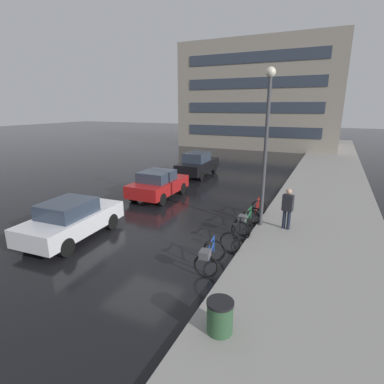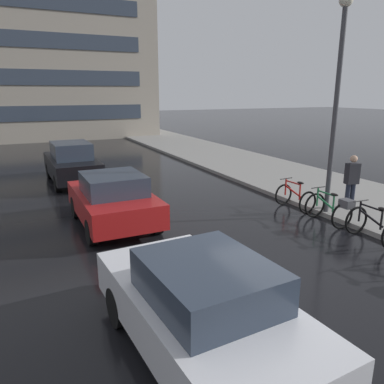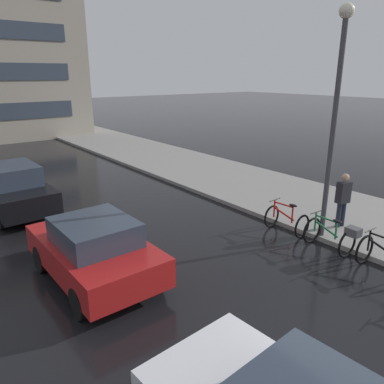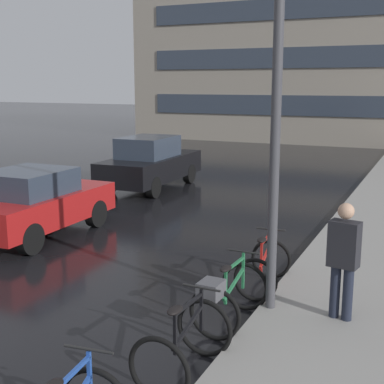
{
  "view_description": "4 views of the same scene",
  "coord_description": "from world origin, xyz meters",
  "px_view_note": "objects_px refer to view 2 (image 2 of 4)",
  "views": [
    {
      "loc": [
        6.08,
        -8.47,
        4.81
      ],
      "look_at": [
        0.44,
        3.5,
        1.01
      ],
      "focal_mm": 28.0,
      "sensor_mm": 36.0,
      "label": 1
    },
    {
      "loc": [
        -4.5,
        -5.03,
        3.63
      ],
      "look_at": [
        -0.05,
        4.48,
        0.83
      ],
      "focal_mm": 35.0,
      "sensor_mm": 36.0,
      "label": 2
    },
    {
      "loc": [
        -5.2,
        -2.47,
        4.54
      ],
      "look_at": [
        0.94,
        5.45,
        1.37
      ],
      "focal_mm": 35.0,
      "sensor_mm": 36.0,
      "label": 3
    },
    {
      "loc": [
        5.79,
        -4.08,
        3.35
      ],
      "look_at": [
        1.51,
        5.18,
        1.26
      ],
      "focal_mm": 50.0,
      "sensor_mm": 36.0,
      "label": 4
    }
  ],
  "objects_px": {
    "bicycle_third": "(332,208)",
    "streetlamp": "(338,85)",
    "pedestrian": "(352,180)",
    "bicycle_second": "(374,226)",
    "bicycle_farthest": "(295,197)",
    "car_black": "(72,163)",
    "car_white": "(203,308)",
    "car_red": "(113,199)"
  },
  "relations": [
    {
      "from": "car_red",
      "to": "car_black",
      "type": "xyz_separation_m",
      "value": [
        -0.3,
        5.87,
        0.07
      ]
    },
    {
      "from": "bicycle_farthest",
      "to": "car_black",
      "type": "xyz_separation_m",
      "value": [
        -5.92,
        6.81,
        0.43
      ]
    },
    {
      "from": "bicycle_third",
      "to": "car_white",
      "type": "height_order",
      "value": "car_white"
    },
    {
      "from": "car_white",
      "to": "streetlamp",
      "type": "bearing_deg",
      "value": 32.81
    },
    {
      "from": "bicycle_farthest",
      "to": "car_red",
      "type": "xyz_separation_m",
      "value": [
        -5.62,
        0.93,
        0.37
      ]
    },
    {
      "from": "car_black",
      "to": "pedestrian",
      "type": "relative_size",
      "value": 2.43
    },
    {
      "from": "bicycle_farthest",
      "to": "car_white",
      "type": "bearing_deg",
      "value": -139.54
    },
    {
      "from": "bicycle_second",
      "to": "bicycle_farthest",
      "type": "xyz_separation_m",
      "value": [
        0.03,
        2.98,
        -0.02
      ]
    },
    {
      "from": "bicycle_third",
      "to": "streetlamp",
      "type": "xyz_separation_m",
      "value": [
        0.43,
        0.64,
        3.35
      ]
    },
    {
      "from": "car_red",
      "to": "pedestrian",
      "type": "relative_size",
      "value": 2.1
    },
    {
      "from": "bicycle_second",
      "to": "bicycle_farthest",
      "type": "distance_m",
      "value": 2.98
    },
    {
      "from": "car_red",
      "to": "streetlamp",
      "type": "relative_size",
      "value": 0.61
    },
    {
      "from": "bicycle_second",
      "to": "car_red",
      "type": "relative_size",
      "value": 0.32
    },
    {
      "from": "car_white",
      "to": "pedestrian",
      "type": "distance_m",
      "value": 8.24
    },
    {
      "from": "pedestrian",
      "to": "bicycle_third",
      "type": "bearing_deg",
      "value": -154.37
    },
    {
      "from": "pedestrian",
      "to": "car_red",
      "type": "bearing_deg",
      "value": 165.28
    },
    {
      "from": "bicycle_second",
      "to": "pedestrian",
      "type": "distance_m",
      "value": 2.58
    },
    {
      "from": "car_white",
      "to": "car_red",
      "type": "bearing_deg",
      "value": 88.27
    },
    {
      "from": "bicycle_second",
      "to": "car_black",
      "type": "relative_size",
      "value": 0.28
    },
    {
      "from": "car_white",
      "to": "car_red",
      "type": "xyz_separation_m",
      "value": [
        0.18,
        5.88,
        0.0
      ]
    },
    {
      "from": "pedestrian",
      "to": "bicycle_second",
      "type": "bearing_deg",
      "value": -124.37
    },
    {
      "from": "bicycle_third",
      "to": "pedestrian",
      "type": "bearing_deg",
      "value": 25.63
    },
    {
      "from": "pedestrian",
      "to": "car_black",
      "type": "bearing_deg",
      "value": 133.45
    },
    {
      "from": "bicycle_farthest",
      "to": "pedestrian",
      "type": "xyz_separation_m",
      "value": [
        1.39,
        -0.91,
        0.61
      ]
    },
    {
      "from": "car_white",
      "to": "car_red",
      "type": "height_order",
      "value": "car_white"
    },
    {
      "from": "bicycle_second",
      "to": "car_red",
      "type": "height_order",
      "value": "car_red"
    },
    {
      "from": "bicycle_farthest",
      "to": "streetlamp",
      "type": "bearing_deg",
      "value": -67.41
    },
    {
      "from": "bicycle_second",
      "to": "streetlamp",
      "type": "xyz_separation_m",
      "value": [
        0.43,
        2.03,
        3.43
      ]
    },
    {
      "from": "pedestrian",
      "to": "streetlamp",
      "type": "relative_size",
      "value": 0.29
    },
    {
      "from": "car_white",
      "to": "pedestrian",
      "type": "xyz_separation_m",
      "value": [
        7.18,
        4.04,
        0.25
      ]
    },
    {
      "from": "bicycle_third",
      "to": "bicycle_farthest",
      "type": "xyz_separation_m",
      "value": [
        0.04,
        1.59,
        -0.09
      ]
    },
    {
      "from": "car_black",
      "to": "streetlamp",
      "type": "relative_size",
      "value": 0.7
    },
    {
      "from": "car_white",
      "to": "car_black",
      "type": "bearing_deg",
      "value": 90.6
    },
    {
      "from": "bicycle_third",
      "to": "streetlamp",
      "type": "distance_m",
      "value": 3.44
    },
    {
      "from": "bicycle_second",
      "to": "bicycle_third",
      "type": "relative_size",
      "value": 0.84
    },
    {
      "from": "bicycle_third",
      "to": "car_white",
      "type": "bearing_deg",
      "value": -149.8
    },
    {
      "from": "bicycle_second",
      "to": "streetlamp",
      "type": "distance_m",
      "value": 4.01
    },
    {
      "from": "bicycle_farthest",
      "to": "car_red",
      "type": "distance_m",
      "value": 5.71
    },
    {
      "from": "car_red",
      "to": "streetlamp",
      "type": "xyz_separation_m",
      "value": [
        6.02,
        -1.88,
        3.08
      ]
    },
    {
      "from": "pedestrian",
      "to": "streetlamp",
      "type": "distance_m",
      "value": 3.0
    },
    {
      "from": "bicycle_third",
      "to": "car_red",
      "type": "bearing_deg",
      "value": 155.65
    },
    {
      "from": "bicycle_second",
      "to": "pedestrian",
      "type": "bearing_deg",
      "value": 55.63
    }
  ]
}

